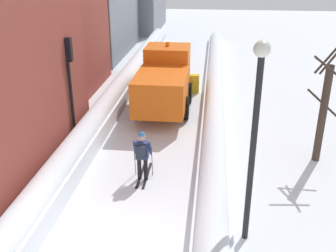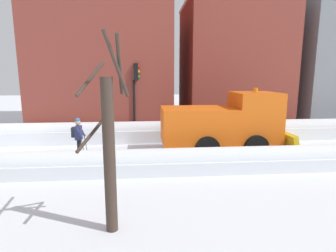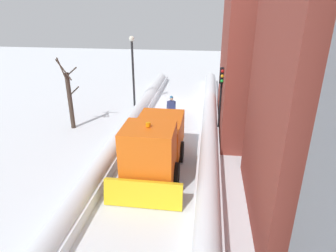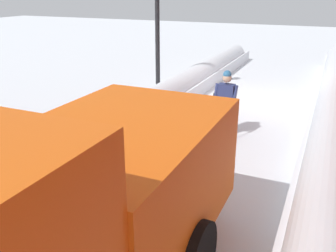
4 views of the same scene
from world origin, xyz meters
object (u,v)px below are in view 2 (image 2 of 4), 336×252
(plow_truck, at_px, (226,123))
(skier, at_px, (78,136))
(bare_tree_near, at_px, (109,149))
(traffic_light_pole, at_px, (136,87))

(plow_truck, height_order, skier, plow_truck)
(skier, xyz_separation_m, bare_tree_near, (6.26, 2.17, 1.02))
(bare_tree_near, bearing_deg, traffic_light_pole, 177.84)
(plow_truck, relative_size, bare_tree_near, 1.30)
(traffic_light_pole, height_order, bare_tree_near, bare_tree_near)
(traffic_light_pole, relative_size, bare_tree_near, 0.94)
(plow_truck, distance_m, traffic_light_pole, 5.53)
(plow_truck, relative_size, skier, 3.31)
(traffic_light_pole, bearing_deg, plow_truck, 53.98)
(plow_truck, relative_size, traffic_light_pole, 1.38)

